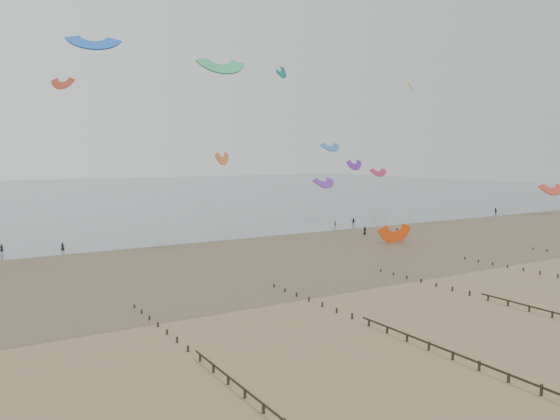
% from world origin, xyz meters
% --- Properties ---
extents(ground, '(500.00, 500.00, 0.00)m').
position_xyz_m(ground, '(0.00, 0.00, 0.00)').
color(ground, brown).
rests_on(ground, ground).
extents(sea_and_shore, '(500.00, 665.00, 0.03)m').
position_xyz_m(sea_and_shore, '(-4.08, 34.40, 0.01)').
color(sea_and_shore, '#475654').
rests_on(sea_and_shore, ground).
extents(kitesurfer_lead, '(0.77, 0.64, 1.80)m').
position_xyz_m(kitesurfer_lead, '(-32.61, 52.29, 0.90)').
color(kitesurfer_lead, black).
rests_on(kitesurfer_lead, ground).
extents(kitesurfers, '(125.78, 22.03, 1.85)m').
position_xyz_m(kitesurfers, '(36.18, 48.03, 0.86)').
color(kitesurfers, black).
rests_on(kitesurfers, ground).
extents(grounded_kite, '(6.96, 5.43, 3.82)m').
position_xyz_m(grounded_kite, '(24.40, 30.78, 0.00)').
color(grounded_kite, '#EB480E').
rests_on(grounded_kite, ground).
extents(kites_airborne, '(215.71, 109.82, 38.86)m').
position_xyz_m(kites_airborne, '(-12.07, 87.41, 20.52)').
color(kites_airborne, orange).
rests_on(kites_airborne, ground).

